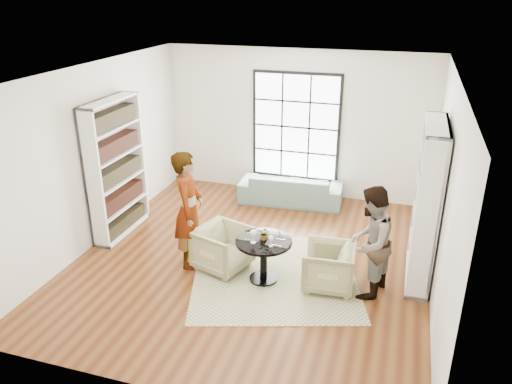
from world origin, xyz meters
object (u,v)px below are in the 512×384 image
(wine_glass_right, at_px, (271,239))
(person_left, at_px, (189,210))
(sofa, at_px, (291,188))
(wine_glass_left, at_px, (253,233))
(armchair_right, at_px, (328,267))
(flower_centerpiece, at_px, (264,233))
(pedestal_table, at_px, (264,251))
(armchair_left, at_px, (223,248))
(person_right, at_px, (370,243))

(wine_glass_right, bearing_deg, person_left, 168.75)
(sofa, bearing_deg, wine_glass_left, 89.39)
(wine_glass_left, bearing_deg, sofa, 93.09)
(sofa, bearing_deg, armchair_right, 109.90)
(flower_centerpiece, bearing_deg, person_left, 174.76)
(pedestal_table, relative_size, sofa, 0.41)
(sofa, relative_size, flower_centerpiece, 10.26)
(pedestal_table, xyz_separation_m, flower_centerpiece, (-0.00, 0.03, 0.28))
(wine_glass_left, bearing_deg, armchair_left, 155.81)
(person_left, xyz_separation_m, flower_centerpiece, (1.25, -0.11, -0.16))
(person_right, xyz_separation_m, flower_centerpiece, (-1.51, -0.07, -0.05))
(pedestal_table, xyz_separation_m, armchair_right, (0.96, 0.11, -0.15))
(pedestal_table, distance_m, person_right, 1.55)
(armchair_left, xyz_separation_m, wine_glass_left, (0.57, -0.26, 0.48))
(pedestal_table, height_order, person_right, person_right)
(person_right, distance_m, wine_glass_right, 1.38)
(sofa, relative_size, person_right, 1.25)
(sofa, distance_m, flower_centerpiece, 2.99)
(armchair_left, height_order, wine_glass_left, wine_glass_left)
(armchair_right, distance_m, flower_centerpiece, 1.05)
(person_left, bearing_deg, person_right, -105.19)
(armchair_right, xyz_separation_m, flower_centerpiece, (-0.96, -0.07, 0.44))
(armchair_right, distance_m, wine_glass_left, 1.21)
(flower_centerpiece, bearing_deg, sofa, 95.72)
(armchair_right, xyz_separation_m, person_right, (0.55, 0.00, 0.49))
(pedestal_table, bearing_deg, wine_glass_right, -41.65)
(sofa, distance_m, wine_glass_left, 3.13)
(sofa, height_order, flower_centerpiece, flower_centerpiece)
(wine_glass_right, bearing_deg, person_right, 9.97)
(person_left, relative_size, flower_centerpiece, 9.31)
(person_left, relative_size, wine_glass_left, 8.85)
(pedestal_table, xyz_separation_m, person_right, (1.51, 0.11, 0.33))
(wine_glass_left, bearing_deg, person_right, 7.60)
(pedestal_table, bearing_deg, sofa, 95.66)
(person_left, height_order, wine_glass_left, person_left)
(wine_glass_left, relative_size, flower_centerpiece, 1.05)
(armchair_right, bearing_deg, pedestal_table, -87.79)
(pedestal_table, height_order, person_left, person_left)
(armchair_right, distance_m, person_right, 0.74)
(armchair_right, relative_size, wine_glass_right, 4.29)
(armchair_left, bearing_deg, sofa, 9.74)
(person_right, xyz_separation_m, wine_glass_left, (-1.63, -0.22, -0.00))
(sofa, height_order, armchair_left, armchair_left)
(sofa, bearing_deg, pedestal_table, 91.96)
(wine_glass_right, bearing_deg, flower_centerpiece, 132.25)
(person_right, bearing_deg, wine_glass_left, -67.01)
(armchair_left, distance_m, wine_glass_left, 0.79)
(armchair_right, height_order, flower_centerpiece, flower_centerpiece)
(sofa, bearing_deg, flower_centerpiece, 92.02)
(person_left, relative_size, wine_glass_right, 10.90)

